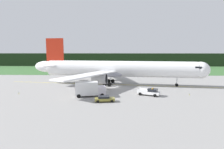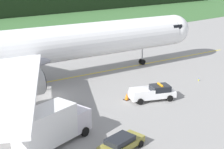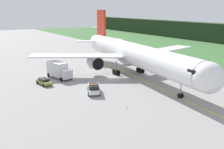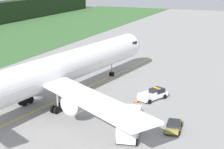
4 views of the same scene
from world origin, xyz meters
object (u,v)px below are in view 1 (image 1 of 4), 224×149
(staff_car, at_px, (104,99))
(apron_cone, at_px, (139,92))
(catering_truck, at_px, (89,89))
(airliner, at_px, (117,69))
(ops_pickup_truck, at_px, (149,92))

(staff_car, relative_size, apron_cone, 5.49)
(catering_truck, xyz_separation_m, apron_cone, (12.35, 3.52, -1.50))
(airliner, bearing_deg, apron_cone, -65.53)
(airliner, distance_m, ops_pickup_truck, 17.06)
(ops_pickup_truck, bearing_deg, apron_cone, 138.18)
(ops_pickup_truck, distance_m, staff_car, 12.37)
(catering_truck, bearing_deg, ops_pickup_truck, 5.29)
(ops_pickup_truck, bearing_deg, catering_truck, -174.71)
(staff_car, bearing_deg, catering_truck, 130.30)
(apron_cone, bearing_deg, airliner, 114.47)
(apron_cone, bearing_deg, ops_pickup_truck, -41.82)
(airliner, bearing_deg, catering_truck, -113.06)
(catering_truck, relative_size, apron_cone, 9.24)
(airliner, height_order, catering_truck, airliner)
(airliner, distance_m, catering_truck, 17.51)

